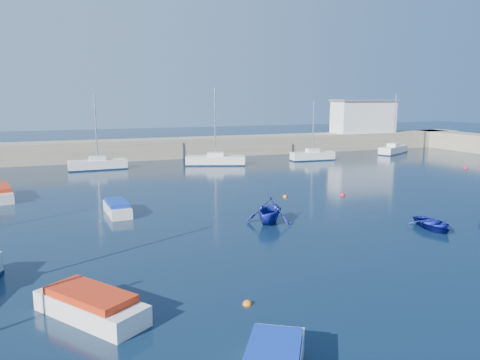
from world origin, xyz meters
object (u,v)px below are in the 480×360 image
object	(u,v)px
sailboat_8	(393,149)
sailboat_6	(215,160)
sailboat_5	(98,164)
motorboat_1	(117,208)
harbor_office	(363,117)
dinghy_left	(270,210)
dinghy_center	(433,224)
motorboat_0	(91,305)
sailboat_7	(313,156)

from	to	relation	value
sailboat_8	sailboat_6	bearing A→B (deg)	64.09
sailboat_5	sailboat_6	distance (m)	13.90
sailboat_5	motorboat_1	distance (m)	22.24
sailboat_6	sailboat_8	bearing A→B (deg)	-66.40
harbor_office	dinghy_left	size ratio (longest dim) A/B	2.89
sailboat_5	dinghy_left	xyz separation A→B (m)	(8.80, -28.37, 0.29)
dinghy_left	dinghy_center	bearing A→B (deg)	10.68
dinghy_center	sailboat_8	bearing A→B (deg)	62.20
harbor_office	sailboat_5	world-z (taller)	sailboat_5
sailboat_5	motorboat_1	size ratio (longest dim) A/B	2.13
sailboat_8	motorboat_0	distance (m)	59.63
sailboat_7	motorboat_1	size ratio (longest dim) A/B	1.94
harbor_office	sailboat_6	distance (m)	30.00
sailboat_7	dinghy_left	world-z (taller)	sailboat_7
motorboat_0	dinghy_center	world-z (taller)	motorboat_0
sailboat_5	motorboat_0	bearing A→B (deg)	173.38
sailboat_5	dinghy_left	distance (m)	29.70
sailboat_5	dinghy_center	world-z (taller)	sailboat_5
sailboat_5	sailboat_7	xyz separation A→B (m)	(27.22, -1.77, -0.00)
harbor_office	dinghy_center	distance (m)	48.11
harbor_office	sailboat_7	distance (m)	18.28
harbor_office	sailboat_6	size ratio (longest dim) A/B	1.06
motorboat_1	dinghy_center	xyz separation A→B (m)	(18.28, -11.13, -0.12)
sailboat_5	motorboat_0	xyz separation A→B (m)	(-3.14, -38.24, -0.12)
motorboat_0	sailboat_6	bearing A→B (deg)	30.38
sailboat_7	motorboat_0	size ratio (longest dim) A/B	1.60
sailboat_5	dinghy_center	xyz separation A→B (m)	(17.93, -33.36, -0.29)
dinghy_left	harbor_office	bearing A→B (deg)	87.01
motorboat_0	dinghy_center	size ratio (longest dim) A/B	1.52
sailboat_5	harbor_office	bearing A→B (deg)	-81.10
motorboat_1	dinghy_center	distance (m)	21.40
sailboat_7	dinghy_center	distance (m)	32.93
harbor_office	sailboat_5	bearing A→B (deg)	-169.18
sailboat_8	dinghy_left	xyz separation A→B (m)	(-33.36, -28.91, 0.30)
sailboat_7	dinghy_left	distance (m)	32.35
sailboat_6	dinghy_left	distance (m)	27.51
sailboat_5	motorboat_1	bearing A→B (deg)	177.19
sailboat_6	harbor_office	bearing A→B (deg)	-51.78
sailboat_5	dinghy_center	size ratio (longest dim) A/B	2.67
dinghy_center	sailboat_7	bearing A→B (deg)	81.37
dinghy_center	motorboat_1	bearing A→B (deg)	156.41
sailboat_8	motorboat_1	world-z (taller)	sailboat_8
harbor_office	dinghy_left	bearing A→B (deg)	-132.36
harbor_office	dinghy_center	size ratio (longest dim) A/B	3.10
sailboat_7	motorboat_0	distance (m)	47.45
dinghy_center	sailboat_6	bearing A→B (deg)	105.04
harbor_office	dinghy_left	world-z (taller)	harbor_office
sailboat_8	motorboat_1	xyz separation A→B (m)	(-42.50, -22.77, -0.15)
harbor_office	dinghy_left	xyz separation A→B (m)	(-33.19, -36.40, -4.19)
motorboat_1	sailboat_8	bearing A→B (deg)	24.68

